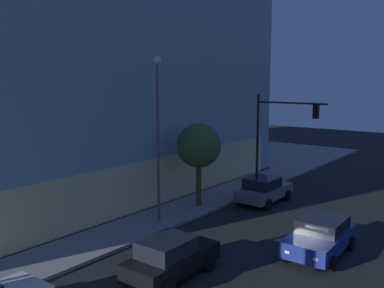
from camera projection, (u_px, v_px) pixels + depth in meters
The scene contains 7 objects.
modern_building at pixel (29, 56), 32.40m from camera, with size 29.00×27.17×19.31m.
traffic_light_far_corner at pixel (278, 126), 28.99m from camera, with size 0.53×5.24×6.63m.
street_lamp_sidewalk at pixel (158, 121), 21.90m from camera, with size 0.44×0.44×8.76m.
sidewalk_tree at pixel (199, 146), 24.98m from camera, with size 2.68×2.68×5.04m.
car_black at pixel (171, 257), 16.30m from camera, with size 4.21×2.08×1.64m.
car_blue at pixel (320, 236), 18.62m from camera, with size 4.36×2.33×1.58m.
car_grey at pixel (264, 190), 26.52m from camera, with size 4.26×2.19×1.65m.
Camera 1 is at (-7.64, -8.56, 7.57)m, focal length 39.16 mm.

